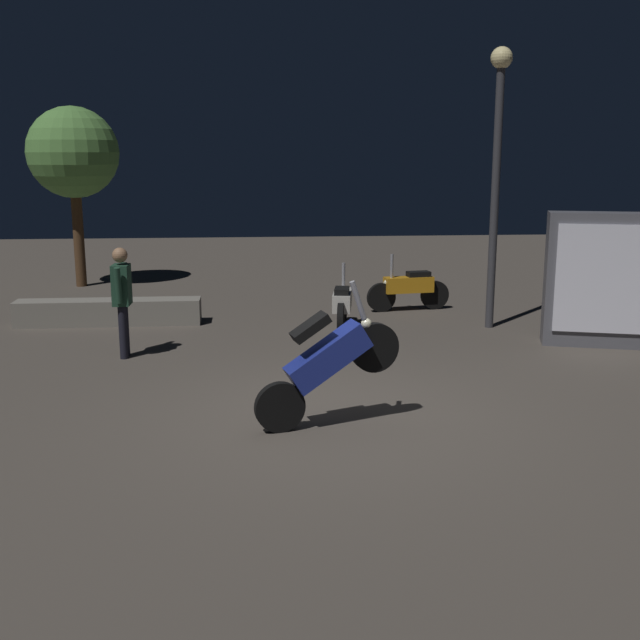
# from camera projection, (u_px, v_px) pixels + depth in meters

# --- Properties ---
(ground_plane) EXTENTS (40.00, 40.00, 0.00)m
(ground_plane) POSITION_uv_depth(u_px,v_px,m) (335.00, 415.00, 8.95)
(ground_plane) COLOR #4C443D
(motorcycle_blue_foreground) EXTENTS (1.64, 0.52, 1.63)m
(motorcycle_blue_foreground) POSITION_uv_depth(u_px,v_px,m) (327.00, 362.00, 8.43)
(motorcycle_blue_foreground) COLOR black
(motorcycle_blue_foreground) RESTS_ON ground_plane
(motorcycle_orange_parked_left) EXTENTS (1.66, 0.44, 1.11)m
(motorcycle_orange_parked_left) POSITION_uv_depth(u_px,v_px,m) (409.00, 288.00, 14.90)
(motorcycle_orange_parked_left) COLOR black
(motorcycle_orange_parked_left) RESTS_ON ground_plane
(motorcycle_white_parked_right) EXTENTS (0.45, 1.65, 1.11)m
(motorcycle_white_parked_right) POSITION_uv_depth(u_px,v_px,m) (342.00, 304.00, 13.30)
(motorcycle_white_parked_right) COLOR black
(motorcycle_white_parked_right) RESTS_ON ground_plane
(person_rider_beside) EXTENTS (0.25, 0.66, 1.65)m
(person_rider_beside) POSITION_uv_depth(u_px,v_px,m) (122.00, 293.00, 11.32)
(person_rider_beside) COLOR black
(person_rider_beside) RESTS_ON ground_plane
(streetlamp_near) EXTENTS (0.36, 0.36, 4.71)m
(streetlamp_near) POSITION_uv_depth(u_px,v_px,m) (497.00, 152.00, 12.90)
(streetlamp_near) COLOR #38383D
(streetlamp_near) RESTS_ON ground_plane
(tree_left_bg) EXTENTS (2.03, 2.03, 4.04)m
(tree_left_bg) POSITION_uv_depth(u_px,v_px,m) (73.00, 154.00, 17.15)
(tree_left_bg) COLOR #4C331E
(tree_left_bg) RESTS_ON ground_plane
(kiosk_billboard) EXTENTS (1.68, 0.93, 2.10)m
(kiosk_billboard) POSITION_uv_depth(u_px,v_px,m) (598.00, 280.00, 12.05)
(kiosk_billboard) COLOR #595960
(kiosk_billboard) RESTS_ON ground_plane
(planter_wall_low) EXTENTS (3.25, 0.50, 0.45)m
(planter_wall_low) POSITION_uv_depth(u_px,v_px,m) (109.00, 312.00, 13.70)
(planter_wall_low) COLOR gray
(planter_wall_low) RESTS_ON ground_plane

